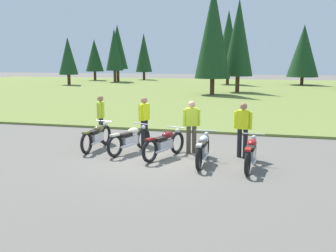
# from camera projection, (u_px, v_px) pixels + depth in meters

# --- Properties ---
(ground_plane) EXTENTS (140.00, 140.00, 0.00)m
(ground_plane) POSITION_uv_depth(u_px,v_px,m) (163.00, 159.00, 11.93)
(ground_plane) COLOR #605B54
(grass_moorland) EXTENTS (80.00, 44.00, 0.10)m
(grass_moorland) POSITION_uv_depth(u_px,v_px,m) (239.00, 91.00, 37.10)
(grass_moorland) COLOR olive
(grass_moorland) RESTS_ON ground
(forest_treeline) EXTENTS (34.43, 24.83, 8.82)m
(forest_treeline) POSITION_uv_depth(u_px,v_px,m) (212.00, 46.00, 43.12)
(forest_treeline) COLOR #47331E
(forest_treeline) RESTS_ON ground
(motorcycle_olive) EXTENTS (0.62, 2.10, 0.88)m
(motorcycle_olive) POSITION_uv_depth(u_px,v_px,m) (97.00, 136.00, 13.14)
(motorcycle_olive) COLOR black
(motorcycle_olive) RESTS_ON ground
(motorcycle_cream) EXTENTS (0.89, 2.02, 0.88)m
(motorcycle_cream) POSITION_uv_depth(u_px,v_px,m) (130.00, 139.00, 12.62)
(motorcycle_cream) COLOR black
(motorcycle_cream) RESTS_ON ground
(motorcycle_maroon) EXTENTS (0.92, 2.00, 0.88)m
(motorcycle_maroon) POSITION_uv_depth(u_px,v_px,m) (164.00, 144.00, 11.97)
(motorcycle_maroon) COLOR black
(motorcycle_maroon) RESTS_ON ground
(motorcycle_silver) EXTENTS (0.62, 2.10, 0.88)m
(motorcycle_silver) POSITION_uv_depth(u_px,v_px,m) (203.00, 149.00, 11.29)
(motorcycle_silver) COLOR black
(motorcycle_silver) RESTS_ON ground
(motorcycle_red) EXTENTS (0.62, 2.10, 0.88)m
(motorcycle_red) POSITION_uv_depth(u_px,v_px,m) (251.00, 153.00, 10.79)
(motorcycle_red) COLOR black
(motorcycle_red) RESTS_ON ground
(rider_near_row_end) EXTENTS (0.53, 0.32, 1.67)m
(rider_near_row_end) POSITION_uv_depth(u_px,v_px,m) (192.00, 124.00, 12.50)
(rider_near_row_end) COLOR #4C4233
(rider_near_row_end) RESTS_ON ground
(rider_in_hivis_vest) EXTENTS (0.31, 0.53, 1.67)m
(rider_in_hivis_vest) POSITION_uv_depth(u_px,v_px,m) (101.00, 116.00, 14.31)
(rider_in_hivis_vest) COLOR #2D2D38
(rider_in_hivis_vest) RESTS_ON ground
(rider_checking_bike) EXTENTS (0.32, 0.53, 1.67)m
(rider_checking_bike) POSITION_uv_depth(u_px,v_px,m) (144.00, 118.00, 13.71)
(rider_checking_bike) COLOR black
(rider_checking_bike) RESTS_ON ground
(rider_with_back_turned) EXTENTS (0.55, 0.27, 1.67)m
(rider_with_back_turned) POSITION_uv_depth(u_px,v_px,m) (243.00, 127.00, 11.96)
(rider_with_back_turned) COLOR black
(rider_with_back_turned) RESTS_ON ground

